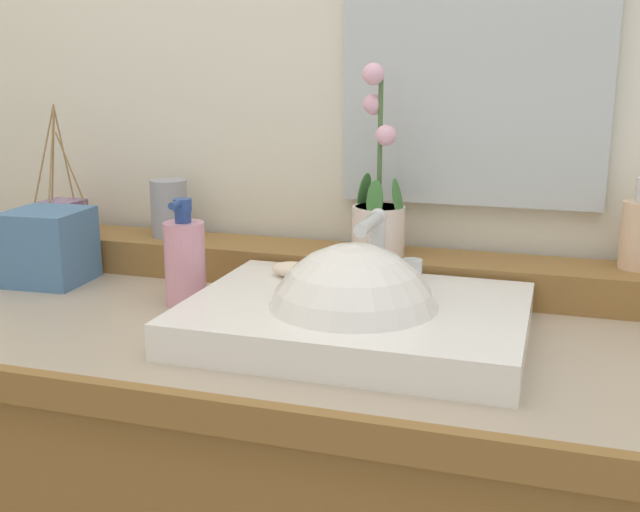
# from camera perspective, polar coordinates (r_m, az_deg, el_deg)

# --- Properties ---
(wall_back) EXTENTS (3.02, 0.20, 2.65)m
(wall_back) POSITION_cam_1_polar(r_m,az_deg,el_deg) (1.49, 3.42, 15.95)
(wall_back) COLOR silver
(wall_back) RESTS_ON ground
(back_ledge) EXTENTS (1.39, 0.13, 0.06)m
(back_ledge) POSITION_cam_1_polar(r_m,az_deg,el_deg) (1.35, 1.26, -0.80)
(back_ledge) COLOR olive
(back_ledge) RESTS_ON vanity_cabinet
(sink_basin) EXTENTS (0.47, 0.36, 0.28)m
(sink_basin) POSITION_cam_1_polar(r_m,az_deg,el_deg) (1.09, 2.58, -5.23)
(sink_basin) COLOR white
(sink_basin) RESTS_ON vanity_cabinet
(soap_bar) EXTENTS (0.07, 0.04, 0.02)m
(soap_bar) POSITION_cam_1_polar(r_m,az_deg,el_deg) (1.21, -2.03, -1.01)
(soap_bar) COLOR beige
(soap_bar) RESTS_ON sink_basin
(potted_plant) EXTENTS (0.10, 0.09, 0.32)m
(potted_plant) POSITION_cam_1_polar(r_m,az_deg,el_deg) (1.30, 4.37, 3.53)
(potted_plant) COLOR silver
(potted_plant) RESTS_ON back_ledge
(soap_dispenser) EXTENTS (0.06, 0.06, 0.15)m
(soap_dispenser) POSITION_cam_1_polar(r_m,az_deg,el_deg) (1.31, 22.81, 1.65)
(soap_dispenser) COLOR beige
(soap_dispenser) RESTS_ON back_ledge
(tumbler_cup) EXTENTS (0.07, 0.07, 0.11)m
(tumbler_cup) POSITION_cam_1_polar(r_m,az_deg,el_deg) (1.47, -11.19, 3.52)
(tumbler_cup) COLOR #9297A2
(tumbler_cup) RESTS_ON back_ledge
(reed_diffuser) EXTENTS (0.10, 0.09, 0.25)m
(reed_diffuser) POSITION_cam_1_polar(r_m,az_deg,el_deg) (1.56, -18.70, 2.92)
(reed_diffuser) COLOR slate
(reed_diffuser) RESTS_ON back_ledge
(lotion_bottle) EXTENTS (0.07, 0.07, 0.17)m
(lotion_bottle) POSITION_cam_1_polar(r_m,az_deg,el_deg) (1.24, -10.06, -0.36)
(lotion_bottle) COLOR pink
(lotion_bottle) RESTS_ON vanity_cabinet
(tissue_box) EXTENTS (0.14, 0.14, 0.13)m
(tissue_box) POSITION_cam_1_polar(r_m,az_deg,el_deg) (1.44, -19.61, 0.68)
(tissue_box) COLOR teal
(tissue_box) RESTS_ON vanity_cabinet
(mirror) EXTENTS (0.45, 0.02, 0.54)m
(mirror) POSITION_cam_1_polar(r_m,az_deg,el_deg) (1.34, 11.55, 15.35)
(mirror) COLOR silver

